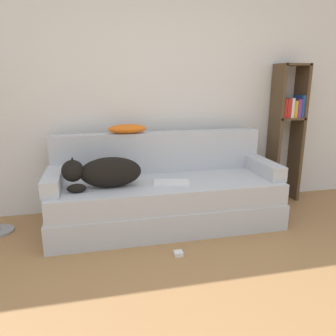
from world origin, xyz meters
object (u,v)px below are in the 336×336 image
throw_pillow (127,129)px  bookshelf (287,125)px  couch (166,203)px  laptop (172,183)px  dog (103,172)px  power_adapter (178,253)px

throw_pillow → bookshelf: size_ratio=0.24×
couch → laptop: size_ratio=6.07×
couch → dog: 0.71m
dog → laptop: 0.64m
couch → bookshelf: bookshelf is taller
laptop → dog: bearing=-169.3°
throw_pillow → bookshelf: (1.86, 0.09, -0.03)m
power_adapter → dog: bearing=136.7°
laptop → throw_pillow: throw_pillow is taller
throw_pillow → power_adapter: (0.29, -0.94, -0.91)m
throw_pillow → laptop: bearing=-50.2°
dog → bookshelf: size_ratio=0.44×
couch → dog: size_ratio=3.17×
dog → throw_pillow: throw_pillow is taller
laptop → power_adapter: size_ratio=5.20×
bookshelf → power_adapter: size_ratio=22.42×
bookshelf → couch: bearing=-165.0°
throw_pillow → power_adapter: bearing=-72.6°
couch → laptop: (0.03, -0.11, 0.24)m
laptop → throw_pillow: 0.72m
laptop → power_adapter: laptop is taller
laptop → throw_pillow: (-0.36, 0.43, 0.46)m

